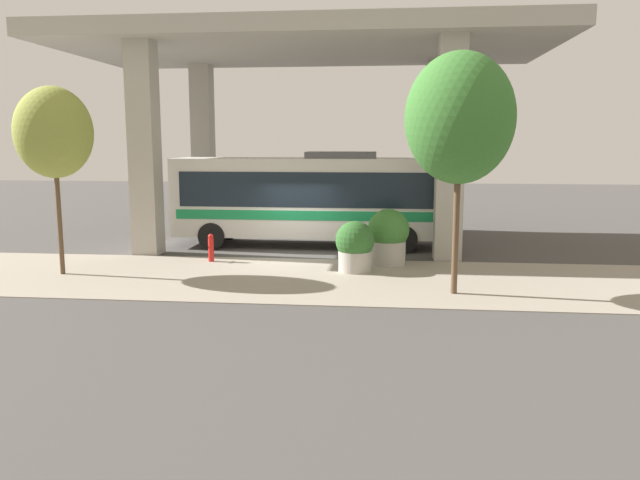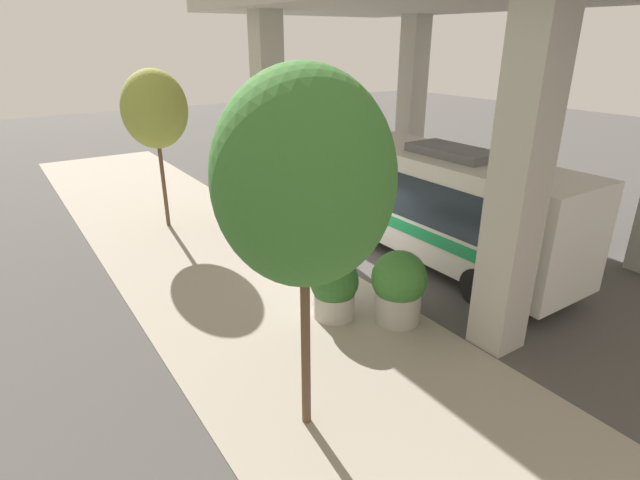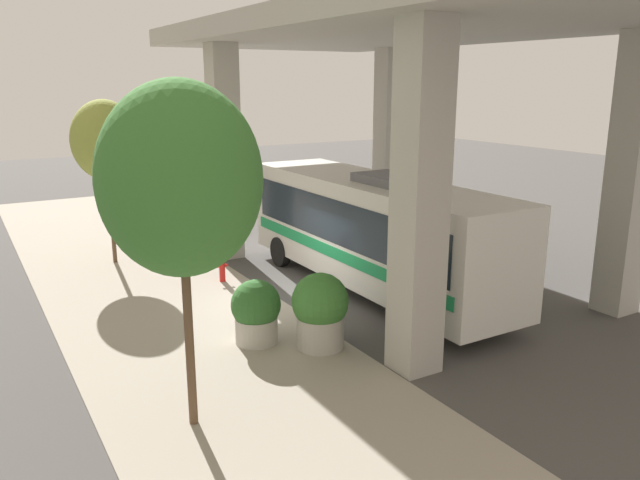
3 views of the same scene
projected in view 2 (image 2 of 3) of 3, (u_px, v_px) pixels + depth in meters
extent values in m
plane|color=#474442|center=(341.00, 267.00, 15.13)|extent=(80.00, 80.00, 0.00)
cube|color=gray|center=(253.00, 293.00, 13.57)|extent=(6.00, 40.00, 0.02)
cube|color=#ADA89E|center=(518.00, 187.00, 9.99)|extent=(0.90, 0.90, 7.35)
cube|color=#ADA89E|center=(269.00, 121.00, 18.02)|extent=(0.90, 0.90, 7.35)
cube|color=#ADA89E|center=(411.00, 107.00, 21.64)|extent=(0.90, 0.90, 7.35)
cube|color=silver|center=(422.00, 195.00, 15.54)|extent=(2.57, 10.39, 2.88)
cube|color=#19232D|center=(423.00, 185.00, 15.41)|extent=(2.61, 9.56, 1.27)
cube|color=#198C4C|center=(421.00, 213.00, 15.75)|extent=(2.61, 9.87, 0.35)
cube|color=slate|center=(453.00, 152.00, 14.15)|extent=(1.29, 2.60, 0.24)
cylinder|color=black|center=(324.00, 213.00, 18.23)|extent=(0.28, 1.00, 1.00)
cylinder|color=black|center=(375.00, 202.00, 19.48)|extent=(0.28, 1.00, 1.00)
cylinder|color=black|center=(478.00, 287.00, 12.84)|extent=(0.28, 1.00, 1.00)
cylinder|color=black|center=(535.00, 265.00, 14.09)|extent=(0.28, 1.00, 1.00)
cylinder|color=red|center=(276.00, 234.00, 16.55)|extent=(0.18, 0.18, 0.80)
sphere|color=red|center=(276.00, 221.00, 16.38)|extent=(0.17, 0.17, 0.17)
cylinder|color=red|center=(273.00, 232.00, 16.44)|extent=(0.11, 0.08, 0.08)
cylinder|color=red|center=(280.00, 230.00, 16.58)|extent=(0.11, 0.08, 0.08)
cylinder|color=#ADA89E|center=(334.00, 305.00, 12.33)|extent=(1.02, 1.02, 0.65)
sphere|color=#2D6028|center=(334.00, 281.00, 12.09)|extent=(1.19, 1.19, 1.19)
sphere|color=orange|center=(341.00, 288.00, 12.14)|extent=(0.36, 0.36, 0.36)
cylinder|color=#ADA89E|center=(397.00, 306.00, 12.13)|extent=(1.12, 1.12, 0.79)
sphere|color=#38722D|center=(399.00, 278.00, 11.84)|extent=(1.33, 1.33, 1.33)
sphere|color=#BF334C|center=(406.00, 286.00, 11.91)|extent=(0.39, 0.39, 0.39)
cylinder|color=brown|center=(306.00, 334.00, 8.34)|extent=(0.16, 0.16, 3.70)
ellipsoid|color=#38722D|center=(304.00, 179.00, 7.33)|extent=(2.75, 2.75, 3.30)
cylinder|color=brown|center=(163.00, 179.00, 17.79)|extent=(0.14, 0.14, 3.55)
ellipsoid|color=olive|center=(155.00, 109.00, 16.87)|extent=(2.21, 2.21, 2.65)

